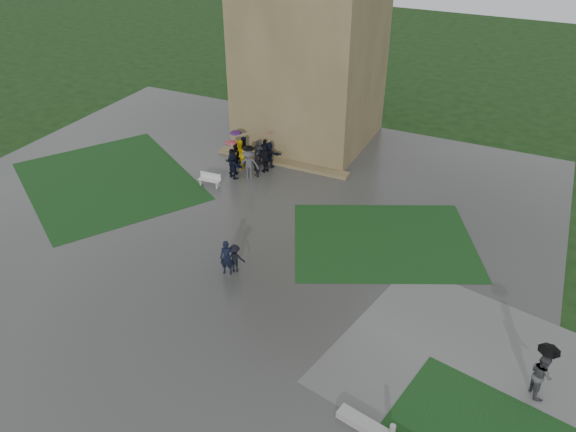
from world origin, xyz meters
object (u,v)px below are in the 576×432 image
at_px(pedestrian_mid, 227,258).
at_px(pedestrian_path, 543,368).
at_px(tower, 312,4).
at_px(pedestrian_near, 235,258).
at_px(bench, 210,179).

relative_size(pedestrian_mid, pedestrian_path, 0.75).
bearing_deg(pedestrian_mid, pedestrian_path, -24.05).
height_order(tower, pedestrian_path, tower).
distance_m(pedestrian_mid, pedestrian_near, 0.41).
relative_size(tower, pedestrian_path, 7.81).
bearing_deg(tower, pedestrian_path, -46.08).
bearing_deg(pedestrian_near, tower, -100.58).
bearing_deg(bench, pedestrian_near, -54.89).
relative_size(bench, pedestrian_mid, 0.79).
height_order(tower, bench, tower).
distance_m(tower, pedestrian_near, 17.74).
height_order(bench, pedestrian_near, pedestrian_near).
bearing_deg(pedestrian_near, pedestrian_path, 151.79).
distance_m(bench, pedestrian_near, 8.63).
bearing_deg(pedestrian_mid, pedestrian_near, 31.28).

